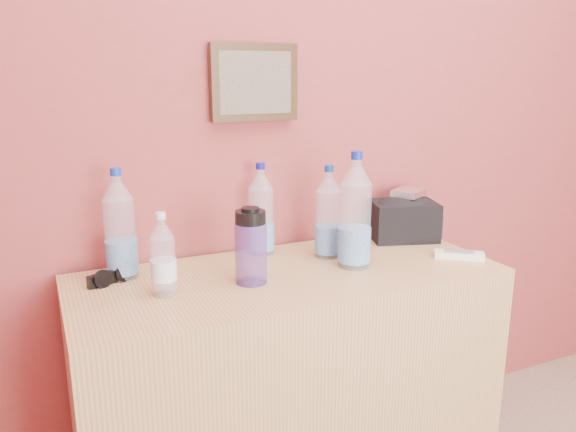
% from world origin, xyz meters
% --- Properties ---
extents(picture_frame, '(0.30, 0.03, 0.25)m').
position_xyz_m(picture_frame, '(-0.35, 1.98, 1.40)').
color(picture_frame, '#382311').
rests_on(picture_frame, room_shell).
extents(dresser, '(1.33, 0.55, 0.83)m').
position_xyz_m(dresser, '(-0.35, 1.70, 0.41)').
color(dresser, tan).
rests_on(dresser, ground).
extents(pet_large_a, '(0.09, 0.09, 0.34)m').
position_xyz_m(pet_large_a, '(-0.83, 1.88, 0.98)').
color(pet_large_a, white).
rests_on(pet_large_a, dresser).
extents(pet_large_b, '(0.09, 0.09, 0.31)m').
position_xyz_m(pet_large_b, '(-0.36, 1.92, 0.97)').
color(pet_large_b, silver).
rests_on(pet_large_b, dresser).
extents(pet_large_c, '(0.08, 0.08, 0.31)m').
position_xyz_m(pet_large_c, '(-0.17, 1.80, 0.97)').
color(pet_large_c, white).
rests_on(pet_large_c, dresser).
extents(pet_large_d, '(0.10, 0.10, 0.37)m').
position_xyz_m(pet_large_d, '(-0.14, 1.67, 0.99)').
color(pet_large_d, white).
rests_on(pet_large_d, dresser).
extents(pet_small, '(0.07, 0.07, 0.24)m').
position_xyz_m(pet_small, '(-0.74, 1.69, 0.93)').
color(pet_small, silver).
rests_on(pet_small, dresser).
extents(nalgene_bottle, '(0.09, 0.09, 0.23)m').
position_xyz_m(nalgene_bottle, '(-0.49, 1.67, 0.94)').
color(nalgene_bottle, '#673F9D').
rests_on(nalgene_bottle, dresser).
extents(sunglasses, '(0.15, 0.10, 0.04)m').
position_xyz_m(sunglasses, '(-0.87, 1.84, 0.85)').
color(sunglasses, black).
rests_on(sunglasses, dresser).
extents(ac_remote, '(0.16, 0.14, 0.02)m').
position_xyz_m(ac_remote, '(0.22, 1.59, 0.84)').
color(ac_remote, silver).
rests_on(ac_remote, dresser).
extents(toiletry_bag, '(0.28, 0.23, 0.16)m').
position_xyz_m(toiletry_bag, '(0.19, 1.86, 0.91)').
color(toiletry_bag, black).
rests_on(toiletry_bag, dresser).
extents(foil_packet, '(0.15, 0.14, 0.02)m').
position_xyz_m(foil_packet, '(0.21, 1.87, 1.00)').
color(foil_packet, silver).
rests_on(foil_packet, toiletry_bag).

